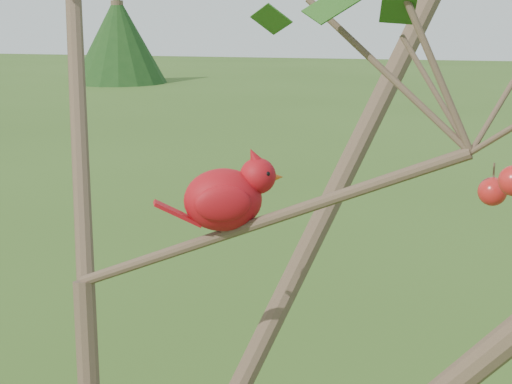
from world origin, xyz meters
TOP-DOWN VIEW (x-y plane):
  - crabapple_tree at (0.03, -0.02)m, footprint 2.35×2.05m
  - cardinal at (0.20, 0.08)m, footprint 0.19×0.13m
  - distant_trees at (-3.00, 23.11)m, footprint 43.85×12.77m

SIDE VIEW (x-z plane):
  - distant_trees at x=-3.00m, z-range -0.13..3.02m
  - cardinal at x=0.20m, z-range 2.04..2.18m
  - crabapple_tree at x=0.03m, z-range 0.65..3.60m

